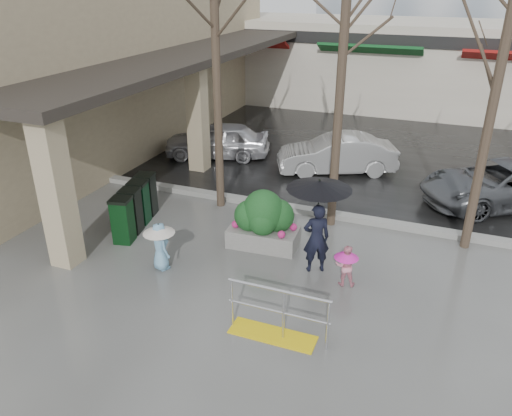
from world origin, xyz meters
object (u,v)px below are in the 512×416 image
Objects in this scene: handrail at (276,319)px; tree_mideast at (507,35)px; car_c at (502,184)px; car_b at (337,154)px; news_boxes at (135,206)px; child_pink at (346,263)px; tree_midwest at (346,11)px; woman at (318,213)px; child_blue at (160,241)px; car_a at (217,140)px; planter at (264,220)px; tree_west at (215,15)px.

handrail is 7.28m from tree_mideast.
car_b is at bearing -131.63° from car_c.
child_pink is at bearing -18.98° from news_boxes.
tree_midwest is 4.50m from woman.
car_b reaches higher than news_boxes.
child_blue is (-3.93, -0.86, 0.15)m from child_pink.
tree_midwest is 7.81m from car_a.
car_b is (-4.07, 3.79, -4.23)m from tree_mideast.
tree_midwest reaches higher than car_a.
tree_midwest is 6.88m from car_c.
child_blue is 7.57m from car_a.
planter is 6.70m from car_a.
car_b is (4.31, 0.06, 0.00)m from car_a.
news_boxes is (-4.81, 2.78, 0.20)m from handrail.
car_b is at bearing 85.27° from planter.
car_a is at bearing -113.30° from car_b.
planter reaches higher than handrail.
tree_west reaches higher than car_b.
child_pink is 0.25× the size of car_a.
tree_mideast is at bearing -144.39° from child_pink.
woman reaches higher than planter.
tree_midwest reaches higher than child_pink.
tree_midwest reaches higher than planter.
car_c is (3.21, 5.65, 0.10)m from child_pink.
handrail is at bearing -170.13° from child_blue.
child_blue is at bearing -134.33° from planter.
child_pink is at bearing 128.90° from woman.
news_boxes is 6.99m from car_b.
handrail is 3.40m from child_blue.
tree_west is 1.05× the size of tree_mideast.
planter reaches higher than car_c.
car_c is (3.94, 5.34, -0.78)m from woman.
car_a is (-0.43, 5.75, 0.05)m from news_boxes.
tree_west is 3.20× the size of news_boxes.
woman is at bearing -16.27° from news_boxes.
planter is (-1.39, 3.05, 0.31)m from handrail.
tree_mideast is 5.20m from woman.
tree_west is at bearing -100.18° from car_c.
woman is 0.59× the size of car_a.
planter is 0.45× the size of car_b.
child_pink is at bearing -9.24° from car_b.
tree_midwest reaches higher than woman.
planter reaches higher than news_boxes.
child_blue is (0.22, -3.54, -4.41)m from tree_west.
handrail is 0.87× the size of woman.
child_pink is (4.15, -2.68, -4.55)m from tree_west.
child_blue is 0.65× the size of planter.
tree_mideast reaches higher than car_a.
planter is at bearing -7.74° from news_boxes.
handrail is 1.11× the size of planter.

